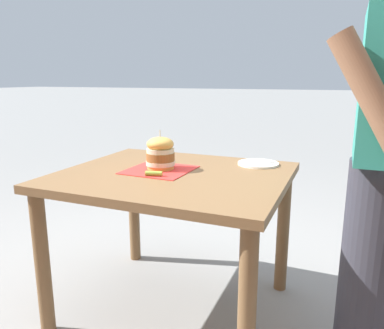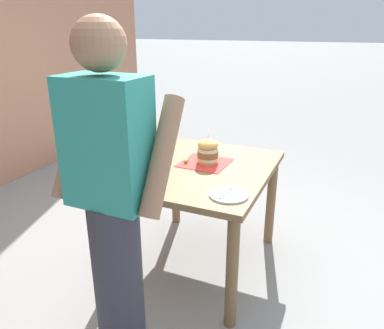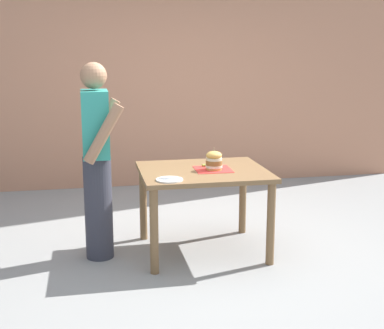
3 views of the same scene
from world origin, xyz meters
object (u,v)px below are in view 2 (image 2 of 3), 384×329
(sandwich, at_px, (208,151))
(pickle_spear, at_px, (186,160))
(patio_table, at_px, (198,182))
(diner_across_table, at_px, (113,205))
(side_plate_with_forks, at_px, (229,195))

(sandwich, bearing_deg, pickle_spear, 14.56)
(patio_table, distance_m, pickle_spear, 0.18)
(sandwich, relative_size, diner_across_table, 0.12)
(patio_table, xyz_separation_m, pickle_spear, (0.11, -0.05, 0.13))
(patio_table, bearing_deg, sandwich, -111.56)
(patio_table, distance_m, side_plate_with_forks, 0.50)
(pickle_spear, height_order, diner_across_table, diner_across_table)
(patio_table, bearing_deg, side_plate_with_forks, 133.48)
(sandwich, xyz_separation_m, pickle_spear, (0.14, 0.04, -0.07))
(side_plate_with_forks, bearing_deg, pickle_spear, -42.34)
(patio_table, xyz_separation_m, sandwich, (-0.04, -0.09, 0.20))
(sandwich, distance_m, side_plate_with_forks, 0.54)
(sandwich, bearing_deg, diner_across_table, 86.00)
(pickle_spear, height_order, side_plate_with_forks, pickle_spear)
(pickle_spear, xyz_separation_m, diner_across_table, (-0.07, 0.97, 0.11))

